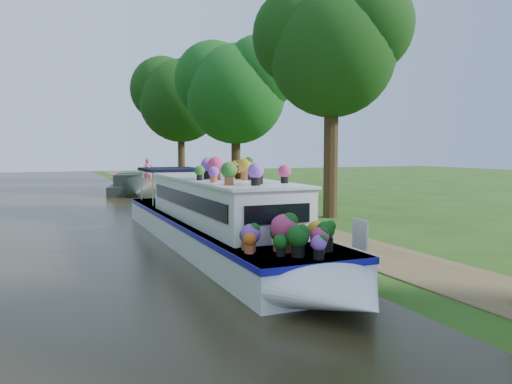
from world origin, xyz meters
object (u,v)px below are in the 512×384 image
object	(u,v)px
second_boat	(129,186)
pedestrian_dark	(179,179)
pedestrian_pink	(148,171)
plant_boat	(219,218)

from	to	relation	value
second_boat	pedestrian_dark	distance (m)	3.32
second_boat	pedestrian_pink	world-z (taller)	pedestrian_pink
second_boat	plant_boat	bearing A→B (deg)	-77.07
plant_boat	second_boat	size ratio (longest dim) A/B	2.11
second_boat	pedestrian_pink	bearing A→B (deg)	85.09
pedestrian_dark	second_boat	bearing A→B (deg)	-170.07
pedestrian_dark	pedestrian_pink	bearing A→B (deg)	92.49
pedestrian_pink	plant_boat	bearing A→B (deg)	-98.30
second_boat	pedestrian_pink	size ratio (longest dim) A/B	3.32
pedestrian_pink	pedestrian_dark	size ratio (longest dim) A/B	1.27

